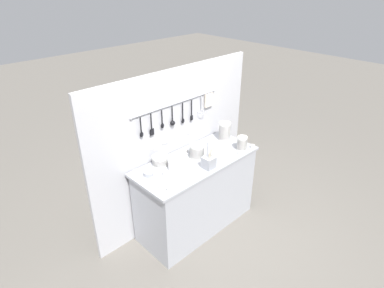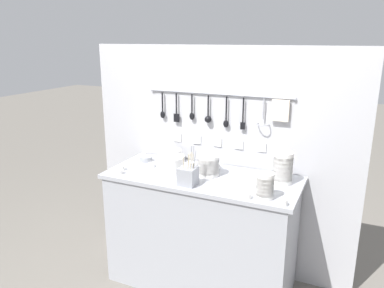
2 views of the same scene
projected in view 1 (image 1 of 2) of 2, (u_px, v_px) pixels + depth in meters
The scene contains 20 objects.
ground_plane at pixel (196, 223), 3.96m from camera, with size 20.00×20.00×0.00m, color #666059.
counter at pixel (196, 193), 3.74m from camera, with size 1.46×0.62×0.92m.
back_wall at pixel (176, 147), 3.73m from camera, with size 2.26×0.11×1.86m.
bowl_stack_nested_right at pixel (160, 161), 3.40m from camera, with size 0.16×0.16×0.11m.
bowl_stack_short_front at pixel (225, 131), 3.89m from camera, with size 0.14×0.14×0.23m.
bowl_stack_back_corner at pixel (197, 151), 3.53m from camera, with size 0.16×0.16×0.16m.
bowl_stack_tall_left at pixel (242, 143), 3.67m from camera, with size 0.11×0.11×0.17m.
plate_stack at pixel (179, 164), 3.33m from camera, with size 0.22×0.22×0.12m.
steel_mixing_bowl at pixel (148, 173), 3.25m from camera, with size 0.10×0.10×0.04m.
cutlery_caddy at pixel (209, 162), 3.35m from camera, with size 0.12×0.12×0.28m.
cup_beside_plates at pixel (186, 150), 3.68m from camera, with size 0.05×0.05×0.04m.
cup_mid_row at pixel (185, 155), 3.58m from camera, with size 0.05×0.05×0.04m.
cup_back_left at pixel (222, 145), 3.77m from camera, with size 0.05×0.05×0.04m.
cup_edge_near at pixel (240, 153), 3.61m from camera, with size 0.05×0.05×0.04m.
cup_back_right at pixel (169, 189), 3.02m from camera, with size 0.05×0.05×0.04m.
cup_centre at pixel (253, 146), 3.75m from camera, with size 0.05×0.05×0.04m.
cup_front_left at pixel (177, 157), 3.54m from camera, with size 0.05×0.05×0.04m.
cup_by_caddy at pixel (135, 172), 3.27m from camera, with size 0.05×0.05×0.04m.
cup_front_right at pixel (161, 187), 3.04m from camera, with size 0.05×0.05×0.04m.
cup_edge_far at pixel (165, 173), 3.25m from camera, with size 0.05×0.05×0.04m.
Camera 1 is at (-2.14, -2.14, 2.73)m, focal length 30.00 mm.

